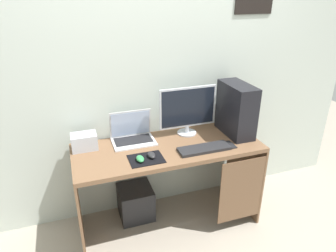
# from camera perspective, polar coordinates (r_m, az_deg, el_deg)

# --- Properties ---
(ground_plane) EXTENTS (8.00, 8.00, 0.00)m
(ground_plane) POSITION_cam_1_polar(r_m,az_deg,el_deg) (2.94, 0.00, -17.12)
(ground_plane) COLOR #9E9384
(wall_back) EXTENTS (4.00, 0.05, 2.60)m
(wall_back) POSITION_cam_1_polar(r_m,az_deg,el_deg) (2.61, -2.43, 10.01)
(wall_back) COLOR beige
(wall_back) RESTS_ON ground_plane
(desk) EXTENTS (1.53, 0.61, 0.77)m
(desk) POSITION_cam_1_polar(r_m,az_deg,el_deg) (2.57, 0.51, -6.82)
(desk) COLOR brown
(desk) RESTS_ON ground_plane
(pc_tower) EXTENTS (0.19, 0.40, 0.45)m
(pc_tower) POSITION_cam_1_polar(r_m,az_deg,el_deg) (2.69, 12.61, 3.03)
(pc_tower) COLOR black
(pc_tower) RESTS_ON desk
(monitor) EXTENTS (0.51, 0.17, 0.43)m
(monitor) POSITION_cam_1_polar(r_m,az_deg,el_deg) (2.62, 3.72, 3.01)
(monitor) COLOR #B7BCC6
(monitor) RESTS_ON desk
(laptop) EXTENTS (0.35, 0.24, 0.25)m
(laptop) POSITION_cam_1_polar(r_m,az_deg,el_deg) (2.58, -6.63, -1.69)
(laptop) COLOR silver
(laptop) RESTS_ON desk
(projector) EXTENTS (0.20, 0.14, 0.13)m
(projector) POSITION_cam_1_polar(r_m,az_deg,el_deg) (2.52, -15.36, -2.82)
(projector) COLOR #B7BCC6
(projector) RESTS_ON desk
(keyboard) EXTENTS (0.42, 0.14, 0.02)m
(keyboard) POSITION_cam_1_polar(r_m,az_deg,el_deg) (2.45, 6.75, -4.21)
(keyboard) COLOR #232326
(keyboard) RESTS_ON desk
(mousepad) EXTENTS (0.26, 0.20, 0.00)m
(mousepad) POSITION_cam_1_polar(r_m,az_deg,el_deg) (2.32, -4.09, -6.14)
(mousepad) COLOR black
(mousepad) RESTS_ON desk
(mouse_left) EXTENTS (0.06, 0.10, 0.03)m
(mouse_left) POSITION_cam_1_polar(r_m,az_deg,el_deg) (2.33, -3.10, -5.44)
(mouse_left) COLOR #232326
(mouse_left) RESTS_ON mousepad
(mouse_right) EXTENTS (0.06, 0.10, 0.03)m
(mouse_right) POSITION_cam_1_polar(r_m,az_deg,el_deg) (2.29, -5.22, -6.10)
(mouse_right) COLOR #338C4C
(mouse_right) RESTS_ON mousepad
(cell_phone) EXTENTS (0.07, 0.13, 0.01)m
(cell_phone) POSITION_cam_1_polar(r_m,az_deg,el_deg) (2.56, 11.40, -3.46)
(cell_phone) COLOR #232326
(cell_phone) RESTS_ON desk
(subwoofer) EXTENTS (0.30, 0.30, 0.30)m
(subwoofer) POSITION_cam_1_polar(r_m,az_deg,el_deg) (2.91, -6.05, -13.92)
(subwoofer) COLOR #232326
(subwoofer) RESTS_ON ground_plane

